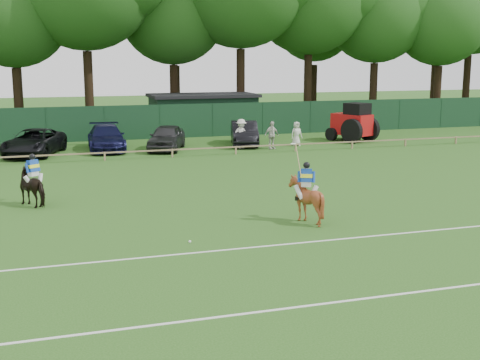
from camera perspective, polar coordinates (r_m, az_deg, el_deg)
name	(u,v)px	position (r m, az deg, el deg)	size (l,w,h in m)	color
ground	(253,238)	(21.49, 1.16, -5.20)	(160.00, 160.00, 0.00)	#1E4C14
horse_dark	(34,187)	(27.33, -17.83, -0.57)	(0.83, 1.82, 1.54)	black
horse_chestnut	(306,200)	(23.48, 5.88, -1.75)	(1.35, 1.52, 1.67)	brown
suv_black	(34,142)	(41.23, -17.84, 3.21)	(2.63, 5.71, 1.59)	black
sedan_navy	(106,138)	(42.23, -11.80, 3.70)	(2.27, 5.57, 1.62)	#121338
hatch_grey	(167,137)	(41.76, -6.55, 3.79)	(1.92, 4.78, 1.63)	#2C2C2F
estate_black	(244,133)	(43.78, 0.39, 4.18)	(1.71, 4.92, 1.62)	black
spectator_left	(241,134)	(42.20, 0.10, 4.13)	(1.24, 0.71, 1.93)	silver
spectator_mid	(272,135)	(41.87, 2.82, 3.99)	(1.07, 0.44, 1.82)	beige
spectator_right	(297,134)	(43.52, 5.05, 4.11)	(0.80, 0.52, 1.64)	silver
rider_dark	(33,170)	(27.19, -17.90, 0.89)	(0.84, 0.66, 1.41)	silver
rider_chestnut	(306,179)	(23.32, 5.90, 0.06)	(0.90, 0.78, 2.05)	silver
polo_ball	(190,242)	(21.01, -4.49, -5.48)	(0.09, 0.09, 0.09)	silver
pitch_lines	(293,271)	(18.36, 4.72, -8.06)	(60.00, 5.10, 0.01)	silver
pitch_rail	(156,151)	(38.52, -7.51, 2.61)	(62.10, 0.10, 0.50)	#997F5B
perimeter_fence	(133,122)	(47.24, -9.49, 5.07)	(92.08, 0.08, 2.50)	#14351E
utility_shed	(203,113)	(51.32, -3.31, 5.98)	(8.40, 4.40, 3.04)	#14331E
tree_row	(143,127)	(55.54, -8.60, 4.66)	(96.00, 12.00, 21.00)	#26561C
tractor	(354,123)	(46.41, 10.07, 4.99)	(3.27, 3.83, 2.73)	#B61011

